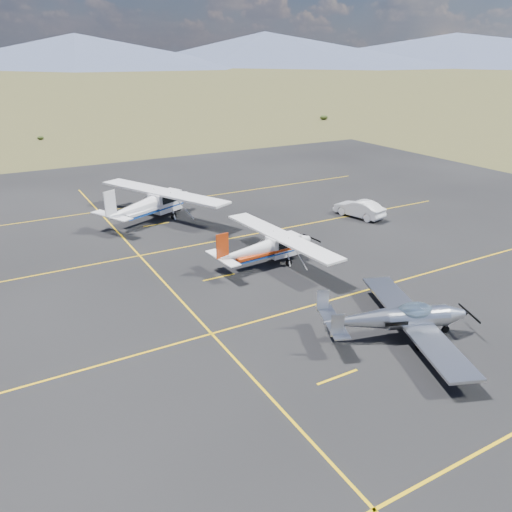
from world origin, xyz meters
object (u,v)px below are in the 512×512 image
object	(u,v)px
sedan	(359,209)
aircraft_low_wing	(399,318)
aircraft_cessna	(267,246)
aircraft_plain	(151,203)

from	to	relation	value
sedan	aircraft_low_wing	bearing A→B (deg)	41.29
aircraft_cessna	aircraft_plain	distance (m)	12.28
aircraft_low_wing	aircraft_cessna	size ratio (longest dim) A/B	0.90
aircraft_low_wing	aircraft_cessna	distance (m)	10.28
aircraft_low_wing	aircraft_cessna	bearing A→B (deg)	115.67
aircraft_cessna	sedan	xyz separation A→B (m)	(11.14, 4.60, -0.46)
aircraft_cessna	aircraft_plain	world-z (taller)	aircraft_plain
aircraft_low_wing	aircraft_cessna	xyz separation A→B (m)	(-0.84, 10.25, 0.18)
aircraft_cessna	sedan	distance (m)	12.06
aircraft_low_wing	aircraft_plain	size ratio (longest dim) A/B	0.77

